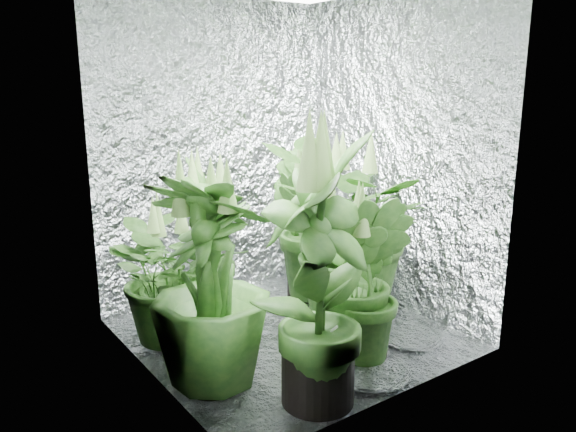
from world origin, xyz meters
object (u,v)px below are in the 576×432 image
(plant_a, at_px, (169,273))
(plant_b, at_px, (211,237))
(plant_f, at_px, (319,275))
(plant_g, at_px, (362,282))
(plant_c, at_px, (307,225))
(plant_d, at_px, (211,284))
(circulation_fan, at_px, (330,271))
(plant_e, at_px, (350,232))

(plant_a, bearing_deg, plant_b, 34.72)
(plant_a, height_order, plant_b, plant_b)
(plant_f, xyz_separation_m, plant_g, (0.40, 0.16, -0.16))
(plant_c, distance_m, plant_d, 1.19)
(circulation_fan, bearing_deg, plant_c, -156.89)
(plant_b, relative_size, plant_c, 0.96)
(plant_e, bearing_deg, plant_g, -124.81)
(plant_a, xyz_separation_m, circulation_fan, (1.19, 0.09, -0.26))
(plant_a, distance_m, circulation_fan, 1.22)
(plant_b, distance_m, plant_e, 0.85)
(plant_c, distance_m, plant_g, 0.91)
(plant_b, height_order, plant_f, plant_f)
(plant_b, height_order, plant_e, plant_e)
(plant_b, xyz_separation_m, plant_f, (-0.13, -1.20, 0.13))
(plant_e, distance_m, circulation_fan, 0.63)
(plant_b, bearing_deg, plant_a, -145.28)
(plant_b, relative_size, plant_f, 0.79)
(plant_g, bearing_deg, plant_a, 131.17)
(plant_c, relative_size, plant_g, 1.11)
(plant_b, bearing_deg, plant_g, -75.41)
(circulation_fan, bearing_deg, plant_g, -98.80)
(plant_b, relative_size, plant_e, 0.89)
(circulation_fan, bearing_deg, plant_a, -153.36)
(plant_c, relative_size, plant_e, 0.92)
(plant_f, bearing_deg, plant_g, 21.73)
(plant_a, bearing_deg, plant_f, -73.51)
(plant_a, distance_m, plant_d, 0.55)
(plant_b, distance_m, plant_d, 0.92)
(circulation_fan, bearing_deg, plant_f, -109.65)
(plant_a, bearing_deg, plant_c, 4.85)
(plant_e, bearing_deg, plant_a, 160.12)
(plant_c, bearing_deg, plant_a, -175.15)
(plant_g, bearing_deg, circulation_fan, 58.66)
(circulation_fan, bearing_deg, plant_d, -130.54)
(plant_c, bearing_deg, plant_g, -110.14)
(plant_c, relative_size, plant_f, 0.82)
(plant_b, height_order, plant_c, plant_c)
(plant_b, bearing_deg, plant_f, -95.95)
(plant_a, relative_size, plant_b, 0.86)
(plant_a, xyz_separation_m, plant_c, (0.98, 0.08, 0.10))
(plant_a, relative_size, plant_e, 0.76)
(plant_d, xyz_separation_m, circulation_fan, (1.22, 0.62, -0.36))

